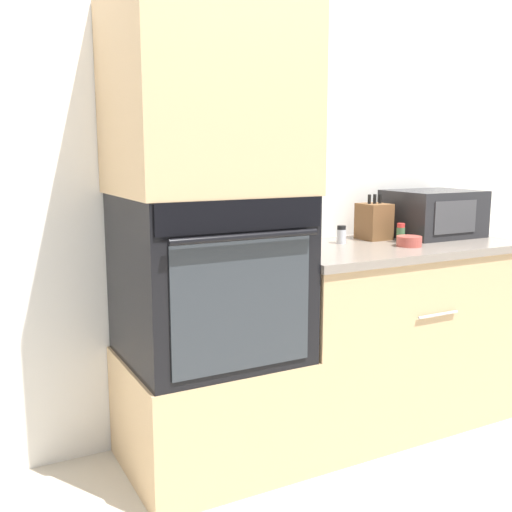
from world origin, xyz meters
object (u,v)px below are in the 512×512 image
(knife_block, at_px, (374,221))
(condiment_jar_back, at_px, (294,236))
(condiment_jar_mid, at_px, (401,233))
(microwave, at_px, (433,213))
(wall_oven, at_px, (209,276))
(condiment_jar_far, at_px, (341,235))
(bowl, at_px, (409,241))
(condiment_jar_near, at_px, (291,238))

(knife_block, distance_m, condiment_jar_back, 0.50)
(knife_block, bearing_deg, condiment_jar_mid, -72.19)
(microwave, xyz_separation_m, knife_block, (-0.33, 0.06, -0.03))
(wall_oven, height_order, condiment_jar_back, wall_oven)
(condiment_jar_mid, height_order, condiment_jar_far, condiment_jar_mid)
(microwave, xyz_separation_m, bowl, (-0.33, -0.19, -0.09))
(condiment_jar_mid, xyz_separation_m, condiment_jar_far, (-0.27, 0.10, -0.00))
(condiment_jar_near, xyz_separation_m, condiment_jar_mid, (0.52, -0.14, 0.00))
(knife_block, distance_m, condiment_jar_near, 0.47)
(condiment_jar_mid, distance_m, condiment_jar_far, 0.29)
(condiment_jar_far, bearing_deg, condiment_jar_back, -174.89)
(knife_block, xyz_separation_m, condiment_jar_near, (-0.47, 0.00, -0.05))
(condiment_jar_near, height_order, condiment_jar_mid, condiment_jar_mid)
(bowl, bearing_deg, condiment_jar_mid, 67.35)
(microwave, height_order, condiment_jar_back, microwave)
(condiment_jar_far, bearing_deg, condiment_jar_mid, -20.79)
(wall_oven, bearing_deg, knife_block, 9.11)
(wall_oven, xyz_separation_m, condiment_jar_mid, (0.99, 0.01, 0.11))
(wall_oven, bearing_deg, condiment_jar_far, 8.73)
(condiment_jar_far, bearing_deg, condiment_jar_near, 170.33)
(condiment_jar_mid, bearing_deg, condiment_jar_back, 171.90)
(wall_oven, xyz_separation_m, bowl, (0.94, -0.10, 0.09))
(condiment_jar_mid, xyz_separation_m, condiment_jar_back, (-0.54, 0.08, 0.01))
(wall_oven, relative_size, condiment_jar_far, 7.88)
(bowl, bearing_deg, condiment_jar_far, 136.73)
(bowl, relative_size, condiment_jar_far, 1.35)
(condiment_jar_far, height_order, condiment_jar_back, condiment_jar_back)
(microwave, bearing_deg, condiment_jar_mid, -162.99)
(microwave, relative_size, bowl, 3.78)
(condiment_jar_back, bearing_deg, microwave, 0.64)
(condiment_jar_mid, bearing_deg, bowl, -112.65)
(wall_oven, relative_size, knife_block, 3.03)
(wall_oven, relative_size, condiment_jar_mid, 7.32)
(wall_oven, relative_size, microwave, 1.55)
(condiment_jar_back, bearing_deg, condiment_jar_mid, -8.10)
(bowl, height_order, condiment_jar_back, condiment_jar_back)
(knife_block, bearing_deg, wall_oven, -170.89)
(wall_oven, height_order, bowl, wall_oven)
(microwave, height_order, bowl, microwave)
(condiment_jar_mid, distance_m, condiment_jar_back, 0.55)
(knife_block, height_order, condiment_jar_mid, knife_block)
(wall_oven, relative_size, condiment_jar_near, 8.18)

